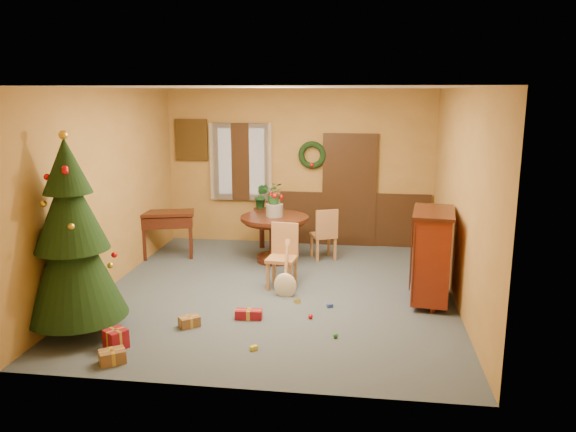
% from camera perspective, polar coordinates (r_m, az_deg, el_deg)
% --- Properties ---
extents(room_envelope, '(5.50, 5.50, 5.50)m').
position_cam_1_polar(room_envelope, '(10.53, 2.21, 3.07)').
color(room_envelope, '#36454F').
rests_on(room_envelope, ground).
extents(dining_table, '(1.15, 1.15, 0.79)m').
position_cam_1_polar(dining_table, '(9.51, -1.36, -1.43)').
color(dining_table, black).
rests_on(dining_table, floor).
extents(urn, '(0.29, 0.29, 0.21)m').
position_cam_1_polar(urn, '(9.43, -1.38, 0.59)').
color(urn, slate).
rests_on(urn, dining_table).
extents(centerpiece_plant, '(0.34, 0.29, 0.37)m').
position_cam_1_polar(centerpiece_plant, '(9.38, -1.38, 2.34)').
color(centerpiece_plant, '#1E4C23').
rests_on(centerpiece_plant, urn).
extents(chair_near, '(0.46, 0.46, 0.95)m').
position_cam_1_polar(chair_near, '(8.32, -0.51, -3.80)').
color(chair_near, olive).
rests_on(chair_near, floor).
extents(chair_far, '(0.51, 0.51, 0.90)m').
position_cam_1_polar(chair_far, '(9.63, 3.75, -1.69)').
color(chair_far, olive).
rests_on(chair_far, floor).
extents(guitar, '(0.46, 0.57, 0.75)m').
position_cam_1_polar(guitar, '(7.94, -0.29, -5.54)').
color(guitar, beige).
rests_on(guitar, floor).
extents(plant_stand, '(0.29, 0.29, 0.75)m').
position_cam_1_polar(plant_stand, '(10.37, -2.68, -0.74)').
color(plant_stand, black).
rests_on(plant_stand, floor).
extents(stand_plant, '(0.27, 0.22, 0.46)m').
position_cam_1_polar(stand_plant, '(10.27, -2.71, 2.03)').
color(stand_plant, '#19471E').
rests_on(stand_plant, plant_stand).
extents(christmas_tree, '(1.18, 1.18, 2.43)m').
position_cam_1_polar(christmas_tree, '(7.02, -21.06, -2.32)').
color(christmas_tree, '#382111').
rests_on(christmas_tree, floor).
extents(writing_desk, '(1.01, 0.69, 0.82)m').
position_cam_1_polar(writing_desk, '(9.95, -12.15, -0.70)').
color(writing_desk, black).
rests_on(writing_desk, floor).
extents(sideboard, '(0.65, 1.06, 1.29)m').
position_cam_1_polar(sideboard, '(7.89, 14.38, -3.73)').
color(sideboard, '#521909').
rests_on(sideboard, floor).
extents(gift_a, '(0.33, 0.31, 0.14)m').
position_cam_1_polar(gift_a, '(6.48, -17.42, -13.46)').
color(gift_a, brown).
rests_on(gift_a, floor).
extents(gift_b, '(0.30, 0.30, 0.22)m').
position_cam_1_polar(gift_b, '(6.79, -17.08, -11.84)').
color(gift_b, maroon).
rests_on(gift_b, floor).
extents(gift_c, '(0.29, 0.28, 0.13)m').
position_cam_1_polar(gift_c, '(7.17, -9.99, -10.51)').
color(gift_c, brown).
rests_on(gift_c, floor).
extents(gift_d, '(0.35, 0.16, 0.12)m').
position_cam_1_polar(gift_d, '(7.31, -4.00, -9.93)').
color(gift_d, maroon).
rests_on(gift_d, floor).
extents(toy_a, '(0.09, 0.08, 0.05)m').
position_cam_1_polar(toy_a, '(7.68, 4.27, -9.07)').
color(toy_a, '#2544A2').
rests_on(toy_a, floor).
extents(toy_b, '(0.06, 0.06, 0.06)m').
position_cam_1_polar(toy_b, '(6.80, 4.85, -12.00)').
color(toy_b, '#227E31').
rests_on(toy_b, floor).
extents(toy_c, '(0.09, 0.09, 0.05)m').
position_cam_1_polar(toy_c, '(6.50, -3.50, -13.23)').
color(toy_c, gold).
rests_on(toy_c, floor).
extents(toy_d, '(0.06, 0.06, 0.06)m').
position_cam_1_polar(toy_d, '(7.30, 2.30, -10.17)').
color(toy_d, red).
rests_on(toy_d, floor).
extents(toy_e, '(0.09, 0.06, 0.05)m').
position_cam_1_polar(toy_e, '(7.82, 0.95, -8.64)').
color(toy_e, gold).
rests_on(toy_e, floor).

